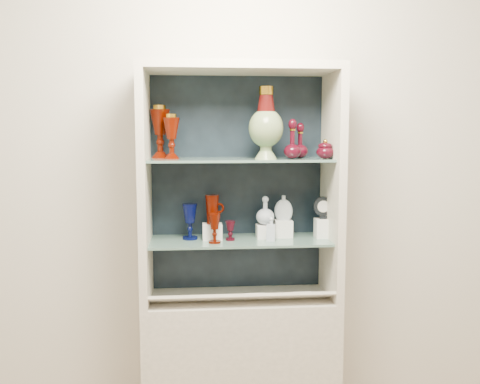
{
  "coord_description": "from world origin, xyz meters",
  "views": [
    {
      "loc": [
        -0.24,
        -1.16,
        1.62
      ],
      "look_at": [
        0.0,
        1.53,
        1.3
      ],
      "focal_mm": 40.0,
      "sensor_mm": 36.0,
      "label": 1
    }
  ],
  "objects": [
    {
      "name": "riser_flat_flask",
      "position": [
        0.24,
        1.59,
        1.09
      ],
      "size": [
        0.09,
        0.09,
        0.09
      ],
      "primitive_type": "cube",
      "color": "silver",
      "rests_on": "shelf_lower"
    },
    {
      "name": "pedestal_lamp_left",
      "position": [
        -0.34,
        1.56,
        1.58
      ],
      "size": [
        0.11,
        0.11,
        0.22
      ],
      "primitive_type": null,
      "rotation": [
        0.0,
        0.0,
        -0.33
      ],
      "color": "#4F0C00",
      "rests_on": "shelf_upper"
    },
    {
      "name": "cameo_medallion",
      "position": [
        0.44,
        1.56,
        1.21
      ],
      "size": [
        0.1,
        0.04,
        0.12
      ],
      "primitive_type": null,
      "rotation": [
        0.0,
        0.0,
        0.02
      ],
      "color": "black",
      "rests_on": "riser_cameo_medallion"
    },
    {
      "name": "label_card_1",
      "position": [
        0.3,
        1.42,
        0.8
      ],
      "size": [
        0.1,
        0.06,
        0.03
      ],
      "primitive_type": "cube",
      "rotation": [
        -0.44,
        0.0,
        0.0
      ],
      "color": "white",
      "rests_on": "label_ledge"
    },
    {
      "name": "label_card_0",
      "position": [
        0.06,
        1.42,
        0.8
      ],
      "size": [
        0.1,
        0.06,
        0.03
      ],
      "primitive_type": "cube",
      "rotation": [
        -0.44,
        0.0,
        0.0
      ],
      "color": "white",
      "rests_on": "label_ledge"
    },
    {
      "name": "clear_round_decanter",
      "position": [
        0.14,
        1.58,
        1.19
      ],
      "size": [
        0.11,
        0.11,
        0.14
      ],
      "primitive_type": null,
      "rotation": [
        0.0,
        0.0,
        -0.19
      ],
      "color": "#ABB7C8",
      "rests_on": "riser_clear_round_decanter"
    },
    {
      "name": "cabinet_side_left",
      "position": [
        -0.48,
        1.53,
        1.32
      ],
      "size": [
        0.04,
        0.4,
        1.15
      ],
      "primitive_type": "cube",
      "color": "#BEB5A2",
      "rests_on": "cabinet_base"
    },
    {
      "name": "flat_flask",
      "position": [
        0.24,
        1.59,
        1.21
      ],
      "size": [
        0.1,
        0.07,
        0.14
      ],
      "primitive_type": null,
      "rotation": [
        0.0,
        0.0,
        -0.33
      ],
      "color": "silver",
      "rests_on": "riser_flat_flask"
    },
    {
      "name": "shelf_upper",
      "position": [
        0.0,
        1.55,
        1.46
      ],
      "size": [
        0.92,
        0.34,
        0.01
      ],
      "primitive_type": "cube",
      "color": "slate",
      "rests_on": "cabinet_side_left"
    },
    {
      "name": "enamel_urn",
      "position": [
        0.13,
        1.49,
        1.65
      ],
      "size": [
        0.23,
        0.23,
        0.36
      ],
      "primitive_type": null,
      "rotation": [
        0.0,
        0.0,
        0.42
      ],
      "color": "#114A21",
      "rests_on": "shelf_upper"
    },
    {
      "name": "ruby_decanter_a",
      "position": [
        0.26,
        1.5,
        1.58
      ],
      "size": [
        0.11,
        0.11,
        0.22
      ],
      "primitive_type": null,
      "rotation": [
        0.0,
        0.0,
        -0.28
      ],
      "color": "#3F0813",
      "rests_on": "shelf_upper"
    },
    {
      "name": "cabinet_back_panel",
      "position": [
        0.0,
        1.72,
        1.32
      ],
      "size": [
        0.98,
        0.02,
        1.15
      ],
      "primitive_type": "cube",
      "color": "black",
      "rests_on": "cabinet_base"
    },
    {
      "name": "ruby_pitcher",
      "position": [
        -0.14,
        1.57,
        1.21
      ],
      "size": [
        0.13,
        0.09,
        0.15
      ],
      "primitive_type": null,
      "rotation": [
        0.0,
        0.0,
        -0.18
      ],
      "color": "#4F0C00",
      "rests_on": "riser_ruby_pitcher"
    },
    {
      "name": "cabinet_side_right",
      "position": [
        0.48,
        1.53,
        1.32
      ],
      "size": [
        0.04,
        0.4,
        1.15
      ],
      "primitive_type": "cube",
      "color": "#BEB5A2",
      "rests_on": "cabinet_base"
    },
    {
      "name": "riser_ruby_pitcher",
      "position": [
        -0.14,
        1.57,
        1.09
      ],
      "size": [
        0.1,
        0.1,
        0.08
      ],
      "primitive_type": "cube",
      "color": "silver",
      "rests_on": "shelf_lower"
    },
    {
      "name": "ruby_goblet_small",
      "position": [
        -0.05,
        1.53,
        1.1
      ],
      "size": [
        0.06,
        0.06,
        0.1
      ],
      "primitive_type": null,
      "rotation": [
        0.0,
        0.0,
        -0.3
      ],
      "color": "#3F0813",
      "rests_on": "shelf_lower"
    },
    {
      "name": "ruby_decanter_b",
      "position": [
        0.32,
        1.57,
        1.57
      ],
      "size": [
        0.1,
        0.1,
        0.19
      ],
      "primitive_type": null,
      "rotation": [
        0.0,
        0.0,
        0.31
      ],
      "color": "#3F0813",
      "rests_on": "shelf_upper"
    },
    {
      "name": "riser_cameo_medallion",
      "position": [
        0.44,
        1.56,
        1.1
      ],
      "size": [
        0.08,
        0.08,
        0.1
      ],
      "primitive_type": "cube",
      "color": "silver",
      "rests_on": "shelf_lower"
    },
    {
      "name": "wall_back",
      "position": [
        0.0,
        1.75,
        1.4
      ],
      "size": [
        3.5,
        0.02,
        2.8
      ],
      "primitive_type": "cube",
      "color": "beige",
      "rests_on": "ground"
    },
    {
      "name": "riser_clear_round_decanter",
      "position": [
        0.14,
        1.58,
        1.08
      ],
      "size": [
        0.09,
        0.09,
        0.07
      ],
      "primitive_type": "cube",
      "color": "silver",
      "rests_on": "shelf_lower"
    },
    {
      "name": "cobalt_goblet",
      "position": [
        -0.26,
        1.58,
        1.14
      ],
      "size": [
        0.1,
        0.1,
        0.19
      ],
      "primitive_type": null,
      "rotation": [
        0.0,
        0.0,
        -0.32
      ],
      "color": "#04093C",
      "rests_on": "shelf_lower"
    },
    {
      "name": "pedestal_lamp_right",
      "position": [
        -0.41,
        1.64,
        1.61
      ],
      "size": [
        0.13,
        0.13,
        0.27
      ],
      "primitive_type": null,
      "rotation": [
        0.0,
        0.0,
        0.32
      ],
      "color": "#4F0C00",
      "rests_on": "shelf_upper"
    },
    {
      "name": "cabinet_base",
      "position": [
        0.0,
        1.53,
        0.38
      ],
      "size": [
        1.0,
        0.4,
        0.75
      ],
      "primitive_type": "cube",
      "color": "#BEB5A2",
      "rests_on": "ground"
    },
    {
      "name": "clear_square_bottle",
      "position": [
        0.16,
        1.5,
        1.11
      ],
      "size": [
        0.05,
        0.05,
        0.12
      ],
      "primitive_type": null,
      "rotation": [
        0.0,
        0.0,
        -0.3
      ],
      "color": "#ABB7C8",
      "rests_on": "shelf_lower"
    },
    {
      "name": "shelf_lower",
      "position": [
        0.0,
        1.55,
        1.04
      ],
      "size": [
        0.92,
        0.34,
        0.01
      ],
      "primitive_type": "cube",
      "color": "slate",
      "rests_on": "cabinet_side_left"
    },
    {
      "name": "cabinet_top_cap",
      "position": [
        0.0,
        1.53,
        1.92
      ],
      "size": [
        1.0,
        0.4,
        0.04
      ],
      "primitive_type": "cube",
      "color": "#BEB5A2",
      "rests_on": "cabinet_side_left"
    },
    {
      "name": "lidded_bowl",
      "position": [
        0.42,
        1.47,
        1.52
      ],
      "size": [
        0.11,
        0.11,
        0.1
      ],
      "primitive_type": null,
      "rotation": [
        0.0,
        0.0,
        0.26
      ],
      "color": "#3F0813",
      "rests_on": "shelf_upper"
    },
    {
      "name": "ruby_goblet_tall",
      "position": [
        -0.13,
        1.47,
        1.13
      ],
      "size": [
        0.07,
        0.07,
        0.15
      ],
      "primitive_type": null,
      "rotation": [
        0.0,
        0.0,
        0.07
      ],
      "color": "#4F0C00",
      "rests_on": "shelf_lower"
    },
    {
      "name": "label_ledge",
      "position": [
        0.0,
        1.42,
        0.78
      ],
      "size": [
        0.92,
        0.17,
        0.09
      ],
      "primitive_type": "cube",
      "rotation": [
        -0.44,
        0.0,
        0.0
      ],
      "color": "#BEB5A2",
      "rests_on": "cabinet_base"
    }
  ]
}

